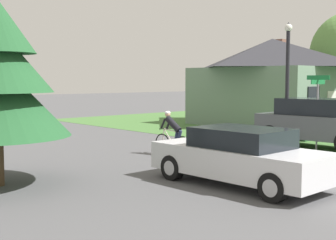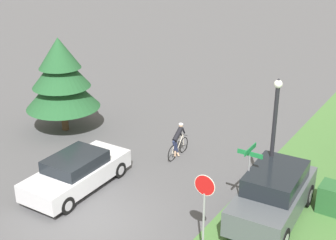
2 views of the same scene
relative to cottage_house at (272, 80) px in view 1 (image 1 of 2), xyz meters
The scene contains 7 objects.
ground_plane 15.91m from the cottage_house, 138.47° to the right, with size 140.00×140.00×0.00m, color #515154.
cottage_house is the anchor object (origin of this frame).
sedan_left_lane 16.50m from the cottage_house, 146.77° to the right, with size 1.97×4.55×1.41m.
cyclist 12.86m from the cottage_house, 159.13° to the right, with size 0.44×1.73×1.53m.
parked_suv_right 9.68m from the cottage_house, 133.94° to the right, with size 2.14×4.55×1.87m.
street_lamp 9.26m from the cottage_house, 140.63° to the right, with size 0.29×0.29×4.76m.
street_name_sign 10.43m from the cottage_house, 135.27° to the right, with size 0.90×0.90×2.74m.
Camera 1 is at (-10.83, -5.85, 2.58)m, focal length 50.00 mm.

